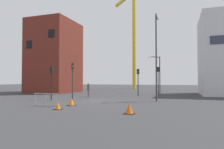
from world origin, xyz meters
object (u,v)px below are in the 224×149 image
at_px(traffic_light_corner, 158,76).
at_px(traffic_light_far, 51,77).
at_px(traffic_light_near, 138,78).
at_px(traffic_cone_striped, 129,109).
at_px(traffic_light_crosswalk, 72,75).
at_px(construction_crane, 133,24).
at_px(traffic_cone_on_verge, 71,102).
at_px(streetlamp_short, 158,71).
at_px(traffic_cone_orange, 58,106).
at_px(streetlamp_tall, 156,51).
at_px(pedestrian_walking, 88,89).

relative_size(traffic_light_corner, traffic_light_far, 1.12).
bearing_deg(traffic_light_near, traffic_light_corner, 51.70).
relative_size(traffic_light_corner, traffic_cone_striped, 6.00).
bearing_deg(traffic_light_crosswalk, traffic_cone_striped, -41.29).
bearing_deg(construction_crane, traffic_light_crosswalk, -90.07).
relative_size(traffic_light_near, traffic_cone_striped, 5.40).
height_order(traffic_light_near, traffic_cone_on_verge, traffic_light_near).
bearing_deg(construction_crane, traffic_light_near, -75.95).
bearing_deg(traffic_cone_striped, streetlamp_short, 90.62).
bearing_deg(traffic_cone_striped, traffic_cone_orange, 177.15).
height_order(streetlamp_tall, traffic_cone_striped, streetlamp_tall).
height_order(traffic_light_corner, pedestrian_walking, traffic_light_corner).
bearing_deg(traffic_cone_striped, traffic_light_far, 147.72).
bearing_deg(streetlamp_short, traffic_light_corner, -84.16).
relative_size(pedestrian_walking, traffic_cone_orange, 3.23).
height_order(traffic_light_corner, traffic_light_near, traffic_light_corner).
xyz_separation_m(streetlamp_short, traffic_light_corner, (0.24, -2.33, -0.87)).
xyz_separation_m(streetlamp_short, pedestrian_walking, (-7.85, -8.95, -2.57)).
height_order(streetlamp_tall, traffic_light_crosswalk, streetlamp_tall).
bearing_deg(traffic_cone_orange, traffic_light_far, 128.64).
xyz_separation_m(traffic_light_near, traffic_cone_orange, (-3.12, -14.37, -2.24)).
bearing_deg(streetlamp_short, pedestrian_walking, -131.26).
height_order(traffic_light_far, traffic_cone_on_verge, traffic_light_far).
distance_m(traffic_light_corner, traffic_light_far, 15.26).
bearing_deg(traffic_light_corner, traffic_light_crosswalk, -128.45).
relative_size(construction_crane, traffic_cone_on_verge, 37.69).
relative_size(traffic_light_corner, traffic_cone_orange, 7.39).
height_order(pedestrian_walking, traffic_cone_striped, pedestrian_walking).
relative_size(streetlamp_tall, traffic_light_crosswalk, 2.22).
distance_m(traffic_light_near, traffic_cone_orange, 14.88).
distance_m(streetlamp_tall, traffic_cone_striped, 9.94).
height_order(traffic_light_corner, traffic_light_far, traffic_light_corner).
height_order(traffic_light_crosswalk, traffic_cone_orange, traffic_light_crosswalk).
relative_size(streetlamp_short, traffic_cone_orange, 10.64).
bearing_deg(pedestrian_walking, traffic_cone_on_verge, -74.21).
bearing_deg(streetlamp_tall, traffic_cone_orange, -126.79).
bearing_deg(streetlamp_tall, traffic_light_corner, 94.79).
relative_size(traffic_light_crosswalk, traffic_light_near, 1.10).
relative_size(pedestrian_walking, traffic_cone_striped, 2.62).
bearing_deg(streetlamp_short, traffic_light_crosswalk, -122.21).
height_order(streetlamp_tall, traffic_light_corner, streetlamp_tall).
height_order(pedestrian_walking, traffic_cone_on_verge, pedestrian_walking).
distance_m(streetlamp_tall, traffic_cone_orange, 11.54).
bearing_deg(traffic_cone_orange, traffic_light_near, 77.74).
distance_m(streetlamp_tall, streetlamp_short, 11.50).
height_order(construction_crane, traffic_light_far, construction_crane).
bearing_deg(traffic_cone_orange, traffic_cone_on_verge, 95.44).
bearing_deg(construction_crane, traffic_cone_orange, -85.86).
bearing_deg(traffic_cone_striped, traffic_light_corner, 89.93).
distance_m(traffic_light_crosswalk, traffic_cone_striped, 11.23).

